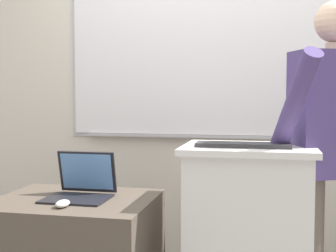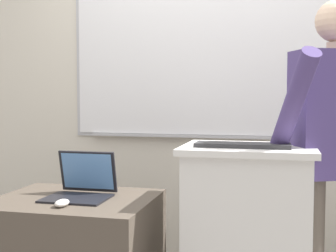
% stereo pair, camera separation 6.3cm
% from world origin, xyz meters
% --- Properties ---
extents(back_wall, '(6.40, 0.17, 2.79)m').
position_xyz_m(back_wall, '(0.00, 1.39, 1.40)').
color(back_wall, beige).
rests_on(back_wall, ground_plane).
extents(lectern_podium, '(0.64, 0.49, 0.98)m').
position_xyz_m(lectern_podium, '(0.35, 0.34, 0.49)').
color(lectern_podium, silver).
rests_on(lectern_podium, ground_plane).
extents(person_presenter, '(0.58, 0.66, 1.68)m').
position_xyz_m(person_presenter, '(0.76, 0.45, 0.97)').
color(person_presenter, brown).
rests_on(person_presenter, ground_plane).
extents(laptop, '(0.32, 0.30, 0.23)m').
position_xyz_m(laptop, '(-0.50, 0.28, 0.77)').
color(laptop, black).
rests_on(laptop, side_desk).
extents(wireless_keyboard, '(0.45, 0.14, 0.02)m').
position_xyz_m(wireless_keyboard, '(0.33, 0.28, 0.99)').
color(wireless_keyboard, '#2D2D30').
rests_on(wireless_keyboard, lectern_podium).
extents(computer_mouse_by_laptop, '(0.06, 0.10, 0.03)m').
position_xyz_m(computer_mouse_by_laptop, '(-0.50, 0.04, 0.72)').
color(computer_mouse_by_laptop, silver).
rests_on(computer_mouse_by_laptop, side_desk).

